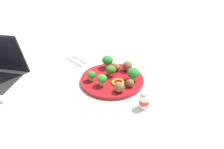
% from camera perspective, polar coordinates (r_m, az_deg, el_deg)
% --- Properties ---
extents(ground_plane, '(4.00, 4.00, 0.00)m').
position_cam_1_polar(ground_plane, '(1.00, 0.00, -1.77)').
color(ground_plane, silver).
extents(plate, '(0.28, 0.28, 0.02)m').
position_cam_1_polar(plate, '(0.99, 0.00, -1.38)').
color(plate, maroon).
rests_on(plate, ground_plane).
extents(broccoli_floret_center, '(0.05, 0.05, 0.05)m').
position_cam_1_polar(broccoli_floret_center, '(0.99, -0.32, 1.20)').
color(broccoli_floret_center, '#ACC472').
rests_on(broccoli_floret_center, plate).
extents(broccoli_floret_front_left, '(0.05, 0.05, 0.06)m').
position_cam_1_polar(broccoli_floret_front_left, '(1.05, -1.15, 3.60)').
color(broccoli_floret_front_left, '#95C96E').
rests_on(broccoli_floret_front_left, plate).
extents(broccoli_floret_far_rim, '(0.06, 0.06, 0.06)m').
position_cam_1_polar(broccoli_floret_far_rim, '(0.96, 5.47, 0.39)').
color(broccoli_floret_far_rim, '#91BA6B').
rests_on(broccoli_floret_far_rim, plate).
extents(broccoli_floret_back_left, '(0.04, 0.04, 0.05)m').
position_cam_1_polar(broccoli_floret_back_left, '(0.92, -2.60, -1.15)').
color(broccoli_floret_back_left, '#AACD68').
rests_on(broccoli_floret_back_left, plate).
extents(broccoli_floret_mid_left, '(0.04, 0.04, 0.05)m').
position_cam_1_polar(broccoli_floret_mid_left, '(0.96, -5.35, -0.11)').
color(broccoli_floret_mid_left, '#9EC579').
rests_on(broccoli_floret_mid_left, plate).
extents(meatball_front_right, '(0.03, 0.03, 0.03)m').
position_cam_1_polar(meatball_front_right, '(1.04, 1.17, 1.85)').
color(meatball_front_right, brown).
rests_on(meatball_front_right, plate).
extents(meatball_center, '(0.03, 0.03, 0.03)m').
position_cam_1_polar(meatball_center, '(0.93, 4.61, -2.14)').
color(meatball_center, brown).
rests_on(meatball_center, plate).
extents(meatball_far_rim, '(0.05, 0.05, 0.05)m').
position_cam_1_polar(meatball_far_rim, '(1.04, 4.07, 2.12)').
color(meatball_far_rim, brown).
rests_on(meatball_far_rim, plate).
extents(meatball_front_left, '(0.04, 0.04, 0.04)m').
position_cam_1_polar(meatball_front_left, '(0.89, 1.86, -3.21)').
color(meatball_front_left, brown).
rests_on(meatball_front_left, plate).
extents(pepper_ring_far_rim, '(0.06, 0.06, 0.01)m').
position_cam_1_polar(pepper_ring_far_rim, '(0.95, 1.52, -2.01)').
color(pepper_ring_far_rim, yellow).
rests_on(pepper_ring_far_rim, plate).
extents(napkin, '(0.18, 0.13, 0.01)m').
position_cam_1_polar(napkin, '(1.17, -8.95, 3.49)').
color(napkin, white).
rests_on(napkin, ground_plane).
extents(fork, '(0.12, 0.02, 0.01)m').
position_cam_1_polar(fork, '(1.17, -8.01, 3.86)').
color(fork, silver).
rests_on(fork, napkin).
extents(knife, '(0.15, 0.02, 0.01)m').
position_cam_1_polar(knife, '(1.16, -9.49, 3.31)').
color(knife, white).
rests_on(knife, napkin).
extents(yogurt_bottle, '(0.04, 0.04, 0.07)m').
position_cam_1_polar(yogurt_bottle, '(0.84, 8.20, -6.64)').
color(yogurt_bottle, white).
rests_on(yogurt_bottle, ground_plane).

